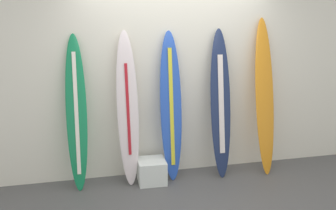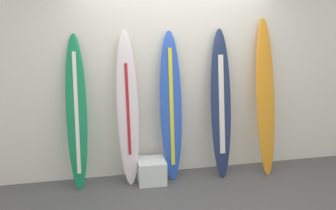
{
  "view_description": "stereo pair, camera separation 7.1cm",
  "coord_description": "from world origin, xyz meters",
  "px_view_note": "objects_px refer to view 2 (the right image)",
  "views": [
    {
      "loc": [
        -1.11,
        -3.25,
        2.07
      ],
      "look_at": [
        -0.14,
        0.95,
        1.0
      ],
      "focal_mm": 38.02,
      "sensor_mm": 36.0,
      "label": 1
    },
    {
      "loc": [
        -1.04,
        -3.27,
        2.07
      ],
      "look_at": [
        -0.14,
        0.95,
        1.0
      ],
      "focal_mm": 38.02,
      "sensor_mm": 36.0,
      "label": 2
    }
  ],
  "objects_px": {
    "surfboard_ivory": "(128,110)",
    "surfboard_emerald": "(77,113)",
    "surfboard_navy": "(221,104)",
    "surfboard_sunset": "(265,97)",
    "display_block_left": "(152,171)",
    "surfboard_cobalt": "(171,108)"
  },
  "relations": [
    {
      "from": "surfboard_sunset",
      "to": "surfboard_emerald",
      "type": "bearing_deg",
      "value": 178.83
    },
    {
      "from": "surfboard_ivory",
      "to": "surfboard_cobalt",
      "type": "distance_m",
      "value": 0.55
    },
    {
      "from": "surfboard_sunset",
      "to": "display_block_left",
      "type": "distance_m",
      "value": 1.78
    },
    {
      "from": "surfboard_cobalt",
      "to": "display_block_left",
      "type": "xyz_separation_m",
      "value": [
        -0.28,
        -0.09,
        -0.8
      ]
    },
    {
      "from": "surfboard_sunset",
      "to": "display_block_left",
      "type": "bearing_deg",
      "value": -178.47
    },
    {
      "from": "surfboard_cobalt",
      "to": "display_block_left",
      "type": "relative_size",
      "value": 5.34
    },
    {
      "from": "surfboard_emerald",
      "to": "surfboard_navy",
      "type": "xyz_separation_m",
      "value": [
        1.83,
        -0.03,
        0.02
      ]
    },
    {
      "from": "surfboard_ivory",
      "to": "surfboard_navy",
      "type": "relative_size",
      "value": 0.99
    },
    {
      "from": "surfboard_navy",
      "to": "surfboard_cobalt",
      "type": "bearing_deg",
      "value": 176.99
    },
    {
      "from": "surfboard_navy",
      "to": "surfboard_sunset",
      "type": "relative_size",
      "value": 0.93
    },
    {
      "from": "surfboard_emerald",
      "to": "display_block_left",
      "type": "xyz_separation_m",
      "value": [
        0.89,
        -0.09,
        -0.8
      ]
    },
    {
      "from": "surfboard_ivory",
      "to": "surfboard_sunset",
      "type": "xyz_separation_m",
      "value": [
        1.82,
        -0.04,
        0.09
      ]
    },
    {
      "from": "surfboard_cobalt",
      "to": "surfboard_emerald",
      "type": "bearing_deg",
      "value": -179.8
    },
    {
      "from": "surfboard_navy",
      "to": "surfboard_emerald",
      "type": "bearing_deg",
      "value": 179.04
    },
    {
      "from": "surfboard_emerald",
      "to": "surfboard_ivory",
      "type": "distance_m",
      "value": 0.62
    },
    {
      "from": "surfboard_emerald",
      "to": "surfboard_navy",
      "type": "distance_m",
      "value": 1.83
    },
    {
      "from": "surfboard_cobalt",
      "to": "surfboard_sunset",
      "type": "height_order",
      "value": "surfboard_sunset"
    },
    {
      "from": "surfboard_ivory",
      "to": "surfboard_sunset",
      "type": "height_order",
      "value": "surfboard_sunset"
    },
    {
      "from": "surfboard_emerald",
      "to": "surfboard_ivory",
      "type": "bearing_deg",
      "value": -0.49
    },
    {
      "from": "surfboard_emerald",
      "to": "surfboard_cobalt",
      "type": "xyz_separation_m",
      "value": [
        1.17,
        0.0,
        0.0
      ]
    },
    {
      "from": "surfboard_ivory",
      "to": "surfboard_emerald",
      "type": "bearing_deg",
      "value": 179.51
    },
    {
      "from": "surfboard_sunset",
      "to": "surfboard_cobalt",
      "type": "bearing_deg",
      "value": 177.58
    }
  ]
}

